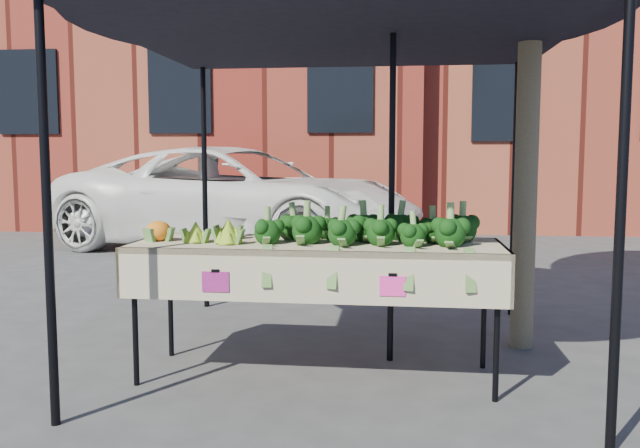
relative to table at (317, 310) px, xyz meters
The scene contains 9 objects.
ground 0.46m from the table, 101.45° to the right, with size 90.00×90.00×0.00m, color #363639.
table is the anchor object (origin of this frame).
canopy 1.05m from the table, 74.80° to the left, with size 3.16×3.16×2.74m, color black, non-canonical shape.
broccoli_heap 0.66m from the table, ahead, with size 1.45×0.55×0.24m, color black.
romanesco_cluster 0.86m from the table, behind, with size 0.41×0.45×0.18m, color #8EB527.
cauliflower_pair 1.18m from the table, behind, with size 0.18×0.18×0.17m, color orange.
vehicle 6.77m from the table, 108.41° to the left, with size 2.70×1.62×5.85m, color white.
street_tree 2.67m from the table, 30.61° to the left, with size 2.52×2.52×4.97m, color #1E4C14, non-canonical shape.
building_left 13.53m from the table, 112.89° to the left, with size 12.00×8.00×9.00m, color maroon.
Camera 1 is at (0.54, -4.15, 1.45)m, focal length 37.17 mm.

